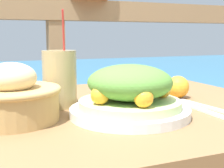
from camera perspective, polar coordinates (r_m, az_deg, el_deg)
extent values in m
cube|color=olive|center=(0.82, -0.69, -5.38)|extent=(0.95, 0.75, 0.04)
cube|color=#937551|center=(1.41, -10.42, 13.19)|extent=(2.80, 0.08, 0.09)
cube|color=#937551|center=(1.47, -9.83, -7.74)|extent=(0.07, 0.07, 0.96)
cube|color=teal|center=(3.95, -17.50, -1.44)|extent=(12.00, 4.00, 0.44)
cylinder|color=silver|center=(0.72, 3.25, -5.09)|extent=(0.27, 0.27, 0.02)
cylinder|color=#C6DB8E|center=(0.71, 3.26, -3.61)|extent=(0.23, 0.23, 0.02)
ellipsoid|color=#568E38|center=(0.70, 3.30, 0.33)|extent=(0.19, 0.19, 0.08)
sphere|color=#F9A328|center=(0.74, 9.23, -0.96)|extent=(0.04, 0.04, 0.04)
sphere|color=#F9A328|center=(0.79, 1.81, -0.27)|extent=(0.04, 0.04, 0.04)
sphere|color=#F9A328|center=(0.66, -2.21, -2.06)|extent=(0.04, 0.04, 0.04)
sphere|color=#F9A328|center=(0.63, 5.93, -2.56)|extent=(0.04, 0.04, 0.04)
cylinder|color=tan|center=(0.81, -9.54, 0.93)|extent=(0.09, 0.09, 0.15)
cylinder|color=red|center=(0.80, -8.73, 5.75)|extent=(0.03, 0.07, 0.21)
cylinder|color=tan|center=(0.70, -17.87, -3.61)|extent=(0.20, 0.20, 0.07)
torus|color=tan|center=(0.70, -17.99, -1.05)|extent=(0.21, 0.21, 0.01)
ellipsoid|color=beige|center=(0.69, -18.10, 1.07)|extent=(0.11, 0.11, 0.07)
cube|color=silver|center=(0.79, 16.41, -4.67)|extent=(0.02, 0.18, 0.00)
cube|color=silver|center=(0.84, 16.48, -3.92)|extent=(0.04, 0.18, 0.00)
sphere|color=#F9A328|center=(0.94, 11.95, -0.53)|extent=(0.07, 0.07, 0.07)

